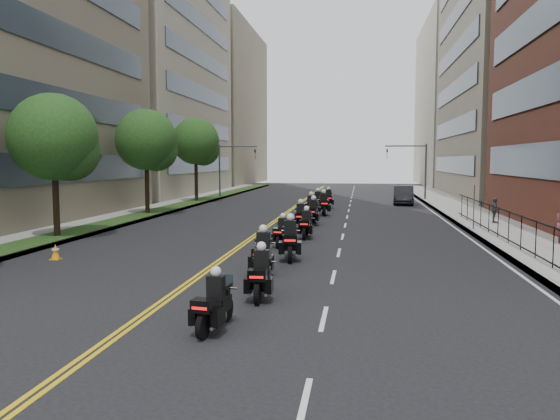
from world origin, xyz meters
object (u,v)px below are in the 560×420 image
(motorcycle_0, at_px, (214,306))
(motorcycle_7, at_px, (313,213))
(motorcycle_6, at_px, (300,218))
(traffic_cone, at_px, (56,252))
(motorcycle_9, at_px, (324,205))
(motorcycle_10, at_px, (317,202))
(motorcycle_2, at_px, (263,255))
(motorcycle_5, at_px, (306,225))
(pedestrian_c, at_px, (495,210))
(motorcycle_3, at_px, (290,241))
(motorcycle_1, at_px, (261,276))
(parked_sedan, at_px, (404,195))
(motorcycle_11, at_px, (329,200))
(motorcycle_4, at_px, (282,233))
(motorcycle_8, at_px, (311,208))

(motorcycle_0, bearing_deg, motorcycle_7, 95.99)
(motorcycle_6, xyz_separation_m, traffic_cone, (-8.86, -10.54, -0.40))
(motorcycle_9, relative_size, motorcycle_10, 1.05)
(motorcycle_2, distance_m, motorcycle_5, 9.19)
(pedestrian_c, bearing_deg, motorcycle_3, 149.04)
(motorcycle_6, height_order, motorcycle_7, motorcycle_7)
(motorcycle_1, height_order, motorcycle_3, motorcycle_3)
(motorcycle_10, height_order, parked_sedan, motorcycle_10)
(motorcycle_11, bearing_deg, motorcycle_9, -94.96)
(motorcycle_2, relative_size, motorcycle_4, 1.13)
(motorcycle_3, xyz_separation_m, parked_sedan, (6.70, 28.83, 0.08))
(motorcycle_8, relative_size, traffic_cone, 3.94)
(motorcycle_1, height_order, parked_sedan, motorcycle_1)
(motorcycle_0, height_order, motorcycle_7, motorcycle_7)
(motorcycle_3, bearing_deg, motorcycle_4, 97.16)
(motorcycle_4, distance_m, traffic_cone, 9.83)
(motorcycle_4, xyz_separation_m, motorcycle_7, (0.70, 8.62, 0.11))
(motorcycle_9, xyz_separation_m, traffic_cone, (-9.61, -19.31, -0.43))
(motorcycle_5, xyz_separation_m, parked_sedan, (6.65, 22.68, 0.17))
(motorcycle_5, xyz_separation_m, pedestrian_c, (10.96, 7.17, 0.28))
(motorcycle_2, bearing_deg, motorcycle_0, -93.34)
(motorcycle_2, bearing_deg, motorcycle_9, 84.74)
(motorcycle_3, height_order, motorcycle_4, motorcycle_3)
(motorcycle_4, bearing_deg, parked_sedan, 80.08)
(motorcycle_5, height_order, pedestrian_c, pedestrian_c)
(motorcycle_2, relative_size, motorcycle_9, 0.94)
(motorcycle_4, relative_size, motorcycle_8, 0.84)
(motorcycle_4, bearing_deg, motorcycle_9, 92.66)
(motorcycle_3, height_order, motorcycle_11, motorcycle_3)
(motorcycle_11, bearing_deg, motorcycle_1, -95.39)
(pedestrian_c, bearing_deg, motorcycle_8, 88.45)
(motorcycle_3, xyz_separation_m, motorcycle_5, (0.05, 6.15, -0.08))
(parked_sedan, height_order, traffic_cone, parked_sedan)
(motorcycle_1, distance_m, motorcycle_2, 3.33)
(motorcycle_3, distance_m, motorcycle_9, 17.93)
(parked_sedan, bearing_deg, motorcycle_0, -97.05)
(motorcycle_2, relative_size, motorcycle_3, 0.94)
(motorcycle_0, height_order, motorcycle_8, motorcycle_8)
(motorcycle_1, bearing_deg, motorcycle_2, 96.60)
(motorcycle_3, relative_size, pedestrian_c, 1.61)
(motorcycle_10, relative_size, pedestrian_c, 1.54)
(motorcycle_5, bearing_deg, motorcycle_11, 91.07)
(pedestrian_c, bearing_deg, motorcycle_5, 131.80)
(motorcycle_1, xyz_separation_m, motorcycle_4, (-0.73, 9.58, -0.04))
(motorcycle_4, height_order, motorcycle_11, motorcycle_11)
(motorcycle_2, distance_m, parked_sedan, 32.67)
(motorcycle_2, distance_m, motorcycle_10, 24.29)
(motorcycle_11, bearing_deg, motorcycle_0, -96.29)
(motorcycle_7, relative_size, traffic_cone, 3.88)
(motorcycle_5, bearing_deg, pedestrian_c, 34.65)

